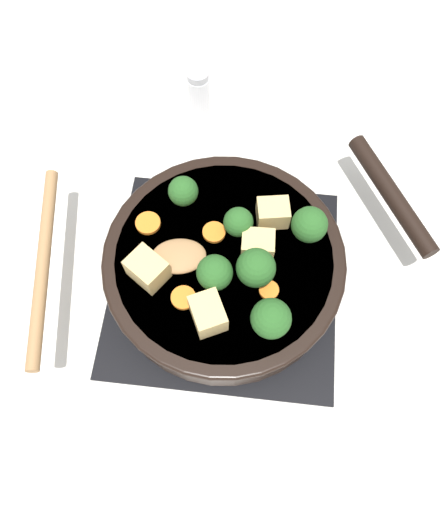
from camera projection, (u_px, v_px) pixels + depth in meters
ground_plane at (224, 281)px, 0.70m from camera, size 2.40×2.40×0.00m
front_burner_grate at (224, 278)px, 0.69m from camera, size 0.31×0.31×0.03m
skillet_pan at (226, 263)px, 0.64m from camera, size 0.43×0.37×0.06m
wooden_spoon at (98, 260)px, 0.61m from camera, size 0.23×0.26×0.02m
tofu_cube_center_large at (147, 269)px, 0.59m from camera, size 0.06×0.05×0.04m
tofu_cube_near_handle at (273, 213)px, 0.63m from camera, size 0.04×0.04×0.03m
tofu_cube_east_chunk at (258, 245)px, 0.61m from camera, size 0.04×0.03×0.03m
tofu_cube_west_chunk at (208, 314)px, 0.57m from camera, size 0.05×0.05×0.03m
broccoli_floret_near_spoon at (256, 268)px, 0.58m from camera, size 0.05×0.05×0.05m
broccoli_floret_center_top at (238, 222)px, 0.61m from camera, size 0.04×0.04×0.04m
broccoli_floret_east_rim at (309, 225)px, 0.61m from camera, size 0.05×0.05×0.05m
broccoli_floret_west_rim at (215, 273)px, 0.58m from camera, size 0.04×0.04×0.05m
broccoli_floret_north_edge at (183, 191)px, 0.63m from camera, size 0.04×0.04×0.05m
broccoli_floret_south_cluster at (271, 319)px, 0.56m from camera, size 0.05×0.05×0.05m
carrot_slice_orange_thin at (269, 290)px, 0.60m from camera, size 0.02×0.02×0.01m
carrot_slice_near_center at (148, 223)px, 0.64m from camera, size 0.03×0.03×0.01m
carrot_slice_edge_slice at (183, 298)px, 0.60m from camera, size 0.03×0.03×0.01m
carrot_slice_under_broccoli at (214, 232)px, 0.63m from camera, size 0.03×0.03×0.01m
salt_shaker at (199, 93)px, 0.78m from camera, size 0.04×0.04×0.09m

